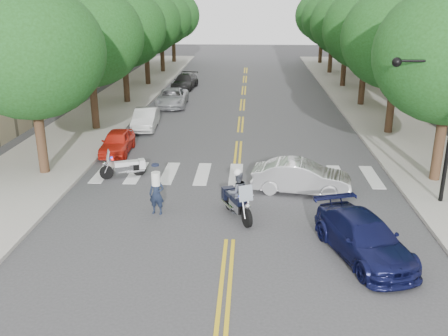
# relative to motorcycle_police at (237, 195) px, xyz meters

# --- Properties ---
(ground) EXTENTS (140.00, 140.00, 0.00)m
(ground) POSITION_rel_motorcycle_police_xyz_m (-0.18, -1.90, -0.86)
(ground) COLOR #38383A
(ground) RESTS_ON ground
(sidewalk_left) EXTENTS (5.00, 60.00, 0.15)m
(sidewalk_left) POSITION_rel_motorcycle_police_xyz_m (-9.68, 20.10, -0.78)
(sidewalk_left) COLOR #9E9991
(sidewalk_left) RESTS_ON ground
(sidewalk_right) EXTENTS (5.00, 60.00, 0.15)m
(sidewalk_right) POSITION_rel_motorcycle_police_xyz_m (9.32, 20.10, -0.78)
(sidewalk_right) COLOR #9E9991
(sidewalk_right) RESTS_ON ground
(tree_l_0) EXTENTS (6.40, 6.40, 8.45)m
(tree_l_0) POSITION_rel_motorcycle_police_xyz_m (-8.98, 4.10, 4.70)
(tree_l_0) COLOR #382316
(tree_l_0) RESTS_ON ground
(tree_l_1) EXTENTS (6.40, 6.40, 8.45)m
(tree_l_1) POSITION_rel_motorcycle_police_xyz_m (-8.98, 12.10, 4.70)
(tree_l_1) COLOR #382316
(tree_l_1) RESTS_ON ground
(tree_l_2) EXTENTS (6.40, 6.40, 8.45)m
(tree_l_2) POSITION_rel_motorcycle_police_xyz_m (-8.98, 20.10, 4.70)
(tree_l_2) COLOR #382316
(tree_l_2) RESTS_ON ground
(tree_l_3) EXTENTS (6.40, 6.40, 8.45)m
(tree_l_3) POSITION_rel_motorcycle_police_xyz_m (-8.98, 28.10, 4.70)
(tree_l_3) COLOR #382316
(tree_l_3) RESTS_ON ground
(tree_l_4) EXTENTS (6.40, 6.40, 8.45)m
(tree_l_4) POSITION_rel_motorcycle_police_xyz_m (-8.98, 36.10, 4.70)
(tree_l_4) COLOR #382316
(tree_l_4) RESTS_ON ground
(tree_l_5) EXTENTS (6.40, 6.40, 8.45)m
(tree_l_5) POSITION_rel_motorcycle_police_xyz_m (-8.98, 44.10, 4.70)
(tree_l_5) COLOR #382316
(tree_l_5) RESTS_ON ground
(tree_r_1) EXTENTS (6.40, 6.40, 8.45)m
(tree_r_1) POSITION_rel_motorcycle_police_xyz_m (8.62, 12.10, 4.70)
(tree_r_1) COLOR #382316
(tree_r_1) RESTS_ON ground
(tree_r_2) EXTENTS (6.40, 6.40, 8.45)m
(tree_r_2) POSITION_rel_motorcycle_police_xyz_m (8.62, 20.10, 4.70)
(tree_r_2) COLOR #382316
(tree_r_2) RESTS_ON ground
(tree_r_3) EXTENTS (6.40, 6.40, 8.45)m
(tree_r_3) POSITION_rel_motorcycle_police_xyz_m (8.62, 28.10, 4.70)
(tree_r_3) COLOR #382316
(tree_r_3) RESTS_ON ground
(tree_r_4) EXTENTS (6.40, 6.40, 8.45)m
(tree_r_4) POSITION_rel_motorcycle_police_xyz_m (8.62, 36.10, 4.70)
(tree_r_4) COLOR #382316
(tree_r_4) RESTS_ON ground
(tree_r_5) EXTENTS (6.40, 6.40, 8.45)m
(tree_r_5) POSITION_rel_motorcycle_police_xyz_m (8.62, 44.10, 4.70)
(tree_r_5) COLOR #382316
(tree_r_5) RESTS_ON ground
(traffic_signal_pole) EXTENTS (2.82, 0.42, 6.00)m
(traffic_signal_pole) POSITION_rel_motorcycle_police_xyz_m (7.54, 1.60, 2.87)
(traffic_signal_pole) COLOR black
(traffic_signal_pole) RESTS_ON ground
(motorcycle_police) EXTENTS (1.23, 2.24, 1.92)m
(motorcycle_police) POSITION_rel_motorcycle_police_xyz_m (0.00, 0.00, 0.00)
(motorcycle_police) COLOR black
(motorcycle_police) RESTS_ON ground
(motorcycle_parked) EXTENTS (2.00, 1.03, 1.35)m
(motorcycle_parked) POSITION_rel_motorcycle_police_xyz_m (-5.12, 4.05, -0.39)
(motorcycle_parked) COLOR black
(motorcycle_parked) RESTS_ON ground
(officer_standing) EXTENTS (0.64, 0.48, 1.60)m
(officer_standing) POSITION_rel_motorcycle_police_xyz_m (-3.02, 0.10, -0.06)
(officer_standing) COLOR #171F34
(officer_standing) RESTS_ON ground
(convertible) EXTENTS (4.26, 2.04, 1.35)m
(convertible) POSITION_rel_motorcycle_police_xyz_m (2.61, 2.60, -0.18)
(convertible) COLOR silver
(convertible) RESTS_ON ground
(sedan_blue) EXTENTS (3.08, 4.81, 1.30)m
(sedan_blue) POSITION_rel_motorcycle_police_xyz_m (4.08, -2.77, -0.21)
(sedan_blue) COLOR #0D1139
(sedan_blue) RESTS_ON ground
(parked_car_a) EXTENTS (1.53, 3.57, 1.20)m
(parked_car_a) POSITION_rel_motorcycle_police_xyz_m (-6.48, 7.60, -0.25)
(parked_car_a) COLOR red
(parked_car_a) RESTS_ON ground
(parked_car_b) EXTENTS (1.53, 3.86, 1.25)m
(parked_car_b) POSITION_rel_motorcycle_police_xyz_m (-6.00, 12.60, -0.23)
(parked_car_b) COLOR silver
(parked_car_b) RESTS_ON ground
(parked_car_c) EXTENTS (2.28, 4.70, 1.29)m
(parked_car_c) POSITION_rel_motorcycle_police_xyz_m (-5.38, 19.26, -0.21)
(parked_car_c) COLOR #98999F
(parked_car_c) RESTS_ON ground
(parked_car_d) EXTENTS (2.18, 4.52, 1.27)m
(parked_car_d) POSITION_rel_motorcycle_police_xyz_m (-5.38, 26.60, -0.22)
(parked_car_d) COLOR black
(parked_car_d) RESTS_ON ground
(parked_car_e) EXTENTS (1.87, 3.88, 1.28)m
(parked_car_e) POSITION_rel_motorcycle_police_xyz_m (-5.38, 27.81, -0.22)
(parked_car_e) COLOR #A5A5AA
(parked_car_e) RESTS_ON ground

